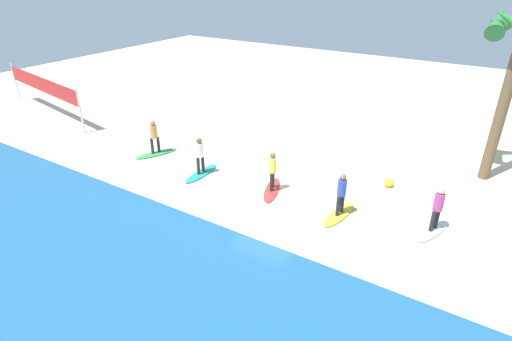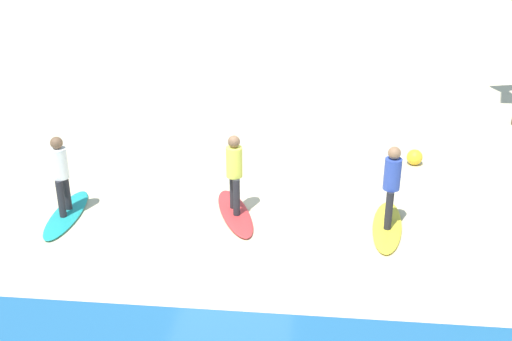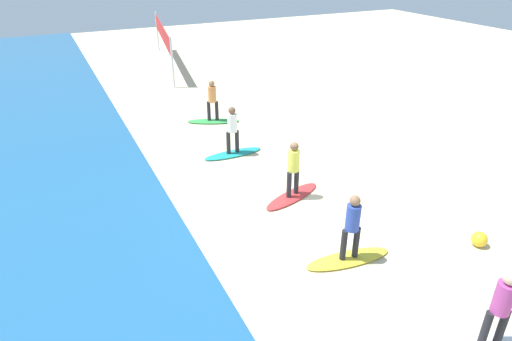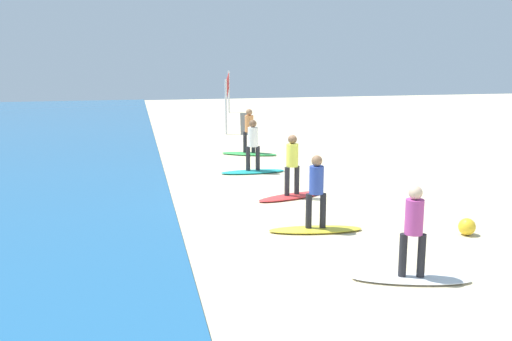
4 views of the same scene
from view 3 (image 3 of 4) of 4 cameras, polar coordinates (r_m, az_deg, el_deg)
ground_plane at (r=12.80m, az=3.77°, el=-3.66°), size 60.00×60.00×0.00m
surfer_white at (r=9.00m, az=28.92°, el=-14.75°), size 0.32×0.45×1.64m
surfboard_yellow at (r=10.69m, az=11.70°, el=-11.01°), size 0.80×2.15×0.09m
surfer_yellow at (r=10.11m, az=12.23°, el=-6.58°), size 0.32×0.46×1.64m
surfboard_red at (r=12.86m, az=4.65°, el=-3.28°), size 1.24×2.17×0.09m
surfer_red at (r=12.39m, az=4.82°, el=0.67°), size 0.32×0.44×1.64m
surfboard_teal at (r=15.39m, az=-2.96°, el=2.17°), size 0.60×2.11×0.09m
surfer_teal at (r=15.00m, az=-3.04°, el=5.61°), size 0.32×0.46×1.64m
surfboard_green at (r=18.33m, az=-5.49°, el=6.31°), size 1.35×2.15×0.09m
surfer_green at (r=18.00m, az=-5.63°, el=9.26°), size 0.32×0.43×1.64m
volleyball_net at (r=27.18m, az=-11.84°, el=16.61°), size 8.97×1.65×2.50m
beach_ball at (r=12.10m, az=26.68°, el=-7.87°), size 0.38×0.38×0.38m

